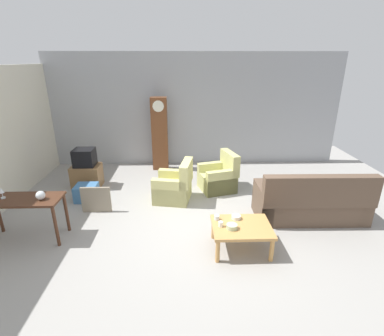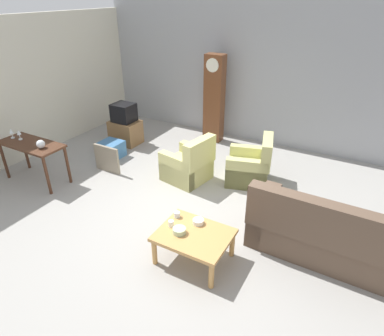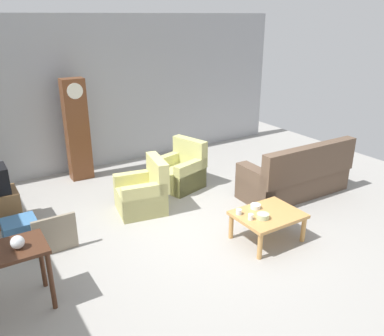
% 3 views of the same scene
% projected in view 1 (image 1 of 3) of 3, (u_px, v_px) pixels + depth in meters
% --- Properties ---
extents(ground_plane, '(10.40, 10.40, 0.00)m').
position_uv_depth(ground_plane, '(203.00, 223.00, 5.59)').
color(ground_plane, '#999691').
extents(garage_door_wall, '(8.40, 0.16, 3.20)m').
position_uv_depth(garage_door_wall, '(195.00, 110.00, 8.39)').
color(garage_door_wall, '#9EA0A5').
rests_on(garage_door_wall, ground_plane).
extents(couch_floral, '(2.12, 0.92, 1.04)m').
position_uv_depth(couch_floral, '(311.00, 203.00, 5.63)').
color(couch_floral, brown).
rests_on(couch_floral, ground_plane).
extents(armchair_olive_near, '(0.91, 0.89, 0.92)m').
position_uv_depth(armchair_olive_near, '(175.00, 187.00, 6.44)').
color(armchair_olive_near, '#CCC67A').
rests_on(armchair_olive_near, ground_plane).
extents(armchair_olive_far, '(0.97, 0.95, 0.92)m').
position_uv_depth(armchair_olive_far, '(219.00, 178.00, 6.96)').
color(armchair_olive_far, '#BDBC74').
rests_on(armchair_olive_far, ground_plane).
extents(coffee_table_wood, '(0.96, 0.76, 0.44)m').
position_uv_depth(coffee_table_wood, '(241.00, 229.00, 4.71)').
color(coffee_table_wood, tan).
rests_on(coffee_table_wood, ground_plane).
extents(console_table_dark, '(1.30, 0.56, 0.78)m').
position_uv_depth(console_table_dark, '(23.00, 205.00, 4.89)').
color(console_table_dark, '#472819').
rests_on(console_table_dark, ground_plane).
extents(grandfather_clock, '(0.44, 0.30, 2.04)m').
position_uv_depth(grandfather_clock, '(160.00, 134.00, 8.05)').
color(grandfather_clock, brown).
rests_on(grandfather_clock, ground_plane).
extents(tv_stand_cabinet, '(0.68, 0.52, 0.55)m').
position_uv_depth(tv_stand_cabinet, '(87.00, 176.00, 7.14)').
color(tv_stand_cabinet, brown).
rests_on(tv_stand_cabinet, ground_plane).
extents(tv_crt, '(0.48, 0.44, 0.42)m').
position_uv_depth(tv_crt, '(84.00, 157.00, 6.97)').
color(tv_crt, black).
rests_on(tv_crt, tv_stand_cabinet).
extents(framed_picture_leaning, '(0.60, 0.05, 0.55)m').
position_uv_depth(framed_picture_leaning, '(96.00, 200.00, 5.93)').
color(framed_picture_leaning, gray).
rests_on(framed_picture_leaning, ground_plane).
extents(storage_box_blue, '(0.47, 0.44, 0.36)m').
position_uv_depth(storage_box_blue, '(87.00, 193.00, 6.47)').
color(storage_box_blue, teal).
rests_on(storage_box_blue, ground_plane).
extents(glass_dome_cloche, '(0.15, 0.15, 0.15)m').
position_uv_depth(glass_dome_cloche, '(41.00, 195.00, 4.80)').
color(glass_dome_cloche, silver).
rests_on(glass_dome_cloche, console_table_dark).
extents(cup_white_porcelain, '(0.07, 0.07, 0.09)m').
position_uv_depth(cup_white_porcelain, '(221.00, 224.00, 4.65)').
color(cup_white_porcelain, white).
rests_on(cup_white_porcelain, coffee_table_wood).
extents(cup_blue_rimmed, '(0.09, 0.09, 0.08)m').
position_uv_depth(cup_blue_rimmed, '(217.00, 217.00, 4.86)').
color(cup_blue_rimmed, silver).
rests_on(cup_blue_rimmed, coffee_table_wood).
extents(bowl_white_stacked, '(0.15, 0.15, 0.06)m').
position_uv_depth(bowl_white_stacked, '(236.00, 217.00, 4.88)').
color(bowl_white_stacked, white).
rests_on(bowl_white_stacked, coffee_table_wood).
extents(bowl_shallow_green, '(0.18, 0.18, 0.08)m').
position_uv_depth(bowl_shallow_green, '(232.00, 226.00, 4.60)').
color(bowl_shallow_green, '#B2C69E').
rests_on(bowl_shallow_green, coffee_table_wood).
extents(wine_glass_mid, '(0.08, 0.08, 0.19)m').
position_uv_depth(wine_glass_mid, '(2.00, 192.00, 4.82)').
color(wine_glass_mid, silver).
rests_on(wine_glass_mid, console_table_dark).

